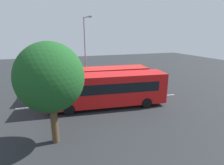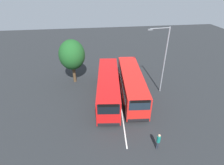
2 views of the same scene
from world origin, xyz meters
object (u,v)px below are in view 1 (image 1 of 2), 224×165
object	(u,v)px
bus_far_left	(107,89)
bus_center_left	(97,81)
depot_tree	(50,78)
pedestrian	(163,80)
street_lamp	(86,48)

from	to	relation	value
bus_far_left	bus_center_left	size ratio (longest dim) A/B	1.00
bus_center_left	depot_tree	xyz separation A→B (m)	(-4.71, -7.52, 2.50)
bus_center_left	pedestrian	distance (m)	8.76
bus_center_left	street_lamp	size ratio (longest dim) A/B	1.30
bus_far_left	pedestrian	bearing A→B (deg)	28.53
pedestrian	bus_center_left	bearing A→B (deg)	-20.52
bus_far_left	street_lamp	xyz separation A→B (m)	(-0.61, 6.95, 3.24)
bus_far_left	bus_center_left	distance (m)	3.03
bus_far_left	pedestrian	distance (m)	9.20
bus_center_left	depot_tree	distance (m)	9.22
bus_far_left	depot_tree	size ratio (longest dim) A/B	1.77
bus_far_left	bus_center_left	xyz separation A→B (m)	(-0.22, 3.02, 0.00)
depot_tree	bus_center_left	bearing A→B (deg)	57.92
bus_far_left	bus_center_left	bearing A→B (deg)	100.68
depot_tree	street_lamp	bearing A→B (deg)	69.32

